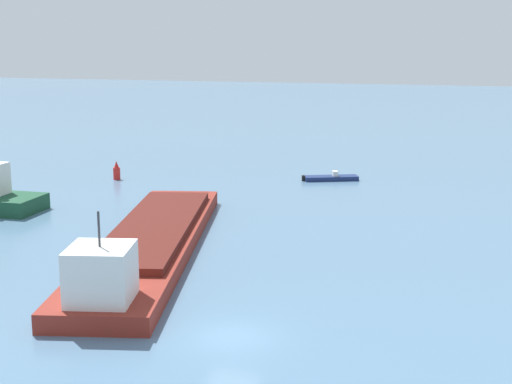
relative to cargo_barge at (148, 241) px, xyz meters
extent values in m
plane|color=slate|center=(9.54, -11.40, -0.89)|extent=(400.00, 400.00, 0.00)
cube|color=maroon|center=(-0.20, 0.85, -0.36)|extent=(12.17, 29.70, 1.05)
cube|color=#4F1812|center=(-0.54, 2.31, 0.41)|extent=(9.35, 20.98, 0.50)
cube|color=white|center=(2.62, -11.21, 1.56)|extent=(3.77, 3.83, 2.80)
cylinder|color=#333338|center=(2.62, -11.21, 3.86)|extent=(0.12, 0.12, 1.80)
cube|color=maroon|center=(-3.42, 14.66, -0.31)|extent=(4.36, 1.85, 0.94)
cube|color=navy|center=(6.70, 28.86, -0.67)|extent=(5.51, 3.44, 0.44)
cube|color=white|center=(7.07, 29.01, -0.19)|extent=(0.75, 0.87, 0.50)
cube|color=black|center=(4.09, 27.76, -0.61)|extent=(0.38, 0.40, 0.56)
cylinder|color=red|center=(-14.12, 23.19, -0.29)|extent=(0.70, 0.70, 1.20)
cone|color=red|center=(-14.12, 23.19, 0.66)|extent=(0.49, 0.49, 0.70)
camera|label=1|loc=(19.97, -42.57, 13.07)|focal=51.54mm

